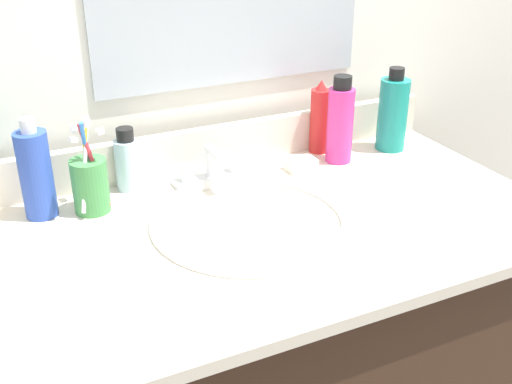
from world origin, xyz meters
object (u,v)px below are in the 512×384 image
at_px(bottle_gel_clear, 128,162).
at_px(bottle_soap_pink, 340,123).
at_px(bottle_spray_red, 320,119).
at_px(cup_green, 90,183).
at_px(bottle_mouthwash_teal, 393,113).
at_px(faucet, 213,169).
at_px(bottle_shampoo_blue, 36,173).
at_px(soap_bar, 301,164).

relative_size(bottle_gel_clear, bottle_soap_pink, 0.67).
bearing_deg(bottle_spray_red, cup_green, -172.63).
bearing_deg(bottle_gel_clear, bottle_mouthwash_teal, -4.79).
distance_m(bottle_gel_clear, bottle_mouthwash_teal, 0.61).
height_order(faucet, bottle_shampoo_blue, bottle_shampoo_blue).
distance_m(faucet, bottle_mouthwash_teal, 0.45).
xyz_separation_m(faucet, soap_bar, (0.20, -0.02, -0.02)).
xyz_separation_m(bottle_shampoo_blue, soap_bar, (0.54, -0.03, -0.07)).
xyz_separation_m(bottle_spray_red, bottle_soap_pink, (0.01, -0.07, 0.01)).
bearing_deg(bottle_spray_red, bottle_gel_clear, -179.36).
height_order(cup_green, soap_bar, cup_green).
bearing_deg(cup_green, bottle_mouthwash_teal, 1.11).
distance_m(cup_green, soap_bar, 0.45).
relative_size(bottle_shampoo_blue, bottle_spray_red, 1.13).
bearing_deg(bottle_shampoo_blue, bottle_spray_red, 4.26).
height_order(bottle_mouthwash_teal, soap_bar, bottle_mouthwash_teal).
xyz_separation_m(bottle_shampoo_blue, bottle_mouthwash_teal, (0.79, -0.01, 0.00)).
relative_size(bottle_mouthwash_teal, soap_bar, 3.00).
relative_size(faucet, bottle_shampoo_blue, 0.84).
bearing_deg(bottle_soap_pink, cup_green, -179.62).
xyz_separation_m(faucet, bottle_mouthwash_teal, (0.44, -0.01, 0.06)).
bearing_deg(bottle_shampoo_blue, soap_bar, -2.78).
bearing_deg(faucet, bottle_soap_pink, -3.32).
height_order(faucet, bottle_mouthwash_teal, bottle_mouthwash_teal).
distance_m(bottle_gel_clear, bottle_shampoo_blue, 0.19).
height_order(bottle_gel_clear, cup_green, cup_green).
bearing_deg(bottle_mouthwash_teal, bottle_gel_clear, 175.21).
distance_m(faucet, bottle_soap_pink, 0.30).
xyz_separation_m(bottle_soap_pink, soap_bar, (-0.10, -0.01, -0.08)).
bearing_deg(soap_bar, bottle_gel_clear, 169.33).
bearing_deg(bottle_soap_pink, bottle_gel_clear, 172.47).
height_order(bottle_gel_clear, bottle_shampoo_blue, bottle_shampoo_blue).
relative_size(bottle_gel_clear, bottle_shampoo_blue, 0.68).
xyz_separation_m(faucet, cup_green, (-0.25, -0.02, 0.03)).
bearing_deg(soap_bar, faucet, 172.94).
bearing_deg(cup_green, bottle_gel_clear, 35.98).
bearing_deg(bottle_soap_pink, bottle_spray_red, 100.12).
relative_size(bottle_mouthwash_teal, cup_green, 1.05).
bearing_deg(bottle_gel_clear, bottle_shampoo_blue, -166.86).
height_order(bottle_shampoo_blue, bottle_soap_pink, bottle_soap_pink).
relative_size(bottle_shampoo_blue, soap_bar, 2.98).
distance_m(bottle_gel_clear, bottle_soap_pink, 0.46).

